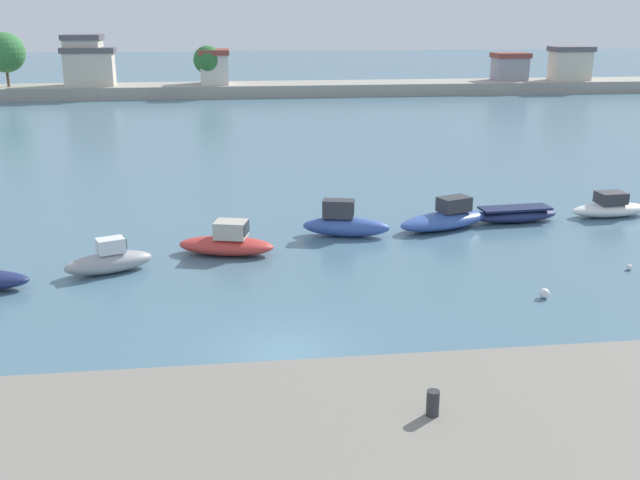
{
  "coord_description": "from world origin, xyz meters",
  "views": [
    {
      "loc": [
        -1.69,
        -23.61,
        11.45
      ],
      "look_at": [
        2.74,
        11.59,
        0.42
      ],
      "focal_mm": 41.59,
      "sensor_mm": 36.0,
      "label": 1
    }
  ],
  "objects_px": {
    "moored_boat_2": "(227,243)",
    "moored_boat_3": "(345,224)",
    "moored_boat_6": "(610,208)",
    "mooring_buoy_1": "(629,267)",
    "moored_boat_5": "(515,215)",
    "moored_boat_1": "(109,261)",
    "moored_boat_4": "(445,218)",
    "mooring_buoy_3": "(544,293)",
    "mooring_bollard": "(433,403)"
  },
  "relations": [
    {
      "from": "moored_boat_5",
      "to": "moored_boat_6",
      "type": "bearing_deg",
      "value": -0.66
    },
    {
      "from": "moored_boat_5",
      "to": "moored_boat_6",
      "type": "xyz_separation_m",
      "value": [
        5.91,
        0.4,
        0.12
      ]
    },
    {
      "from": "moored_boat_2",
      "to": "mooring_buoy_3",
      "type": "xyz_separation_m",
      "value": [
        13.03,
        -7.5,
        -0.37
      ]
    },
    {
      "from": "moored_boat_1",
      "to": "moored_boat_6",
      "type": "bearing_deg",
      "value": -8.54
    },
    {
      "from": "moored_boat_3",
      "to": "mooring_buoy_1",
      "type": "xyz_separation_m",
      "value": [
        12.18,
        -6.95,
        -0.55
      ]
    },
    {
      "from": "moored_boat_1",
      "to": "moored_boat_6",
      "type": "relative_size",
      "value": 0.87
    },
    {
      "from": "moored_boat_6",
      "to": "moored_boat_4",
      "type": "bearing_deg",
      "value": -177.25
    },
    {
      "from": "moored_boat_3",
      "to": "moored_boat_2",
      "type": "bearing_deg",
      "value": -145.37
    },
    {
      "from": "mooring_bollard",
      "to": "mooring_buoy_1",
      "type": "distance_m",
      "value": 21.16
    },
    {
      "from": "moored_boat_2",
      "to": "moored_boat_3",
      "type": "bearing_deg",
      "value": 34.82
    },
    {
      "from": "moored_boat_3",
      "to": "moored_boat_4",
      "type": "relative_size",
      "value": 0.81
    },
    {
      "from": "moored_boat_4",
      "to": "moored_boat_5",
      "type": "bearing_deg",
      "value": -10.2
    },
    {
      "from": "moored_boat_3",
      "to": "mooring_buoy_1",
      "type": "height_order",
      "value": "moored_boat_3"
    },
    {
      "from": "moored_boat_5",
      "to": "mooring_buoy_1",
      "type": "bearing_deg",
      "value": -79.86
    },
    {
      "from": "mooring_bollard",
      "to": "moored_boat_4",
      "type": "distance_m",
      "value": 24.68
    },
    {
      "from": "moored_boat_3",
      "to": "mooring_bollard",
      "type": "bearing_deg",
      "value": -79.94
    },
    {
      "from": "moored_boat_6",
      "to": "mooring_bollard",
      "type": "bearing_deg",
      "value": -129.43
    },
    {
      "from": "moored_boat_6",
      "to": "moored_boat_2",
      "type": "bearing_deg",
      "value": -173.17
    },
    {
      "from": "moored_boat_1",
      "to": "mooring_buoy_1",
      "type": "bearing_deg",
      "value": -27.75
    },
    {
      "from": "moored_boat_3",
      "to": "moored_boat_5",
      "type": "distance_m",
      "value": 10.08
    },
    {
      "from": "moored_boat_2",
      "to": "moored_boat_5",
      "type": "bearing_deg",
      "value": 27.79
    },
    {
      "from": "moored_boat_1",
      "to": "moored_boat_4",
      "type": "relative_size",
      "value": 0.71
    },
    {
      "from": "moored_boat_1",
      "to": "moored_boat_5",
      "type": "relative_size",
      "value": 0.82
    },
    {
      "from": "moored_boat_2",
      "to": "moored_boat_4",
      "type": "height_order",
      "value": "moored_boat_4"
    },
    {
      "from": "moored_boat_3",
      "to": "moored_boat_5",
      "type": "relative_size",
      "value": 0.94
    },
    {
      "from": "moored_boat_1",
      "to": "mooring_bollard",
      "type": "bearing_deg",
      "value": -83.11
    },
    {
      "from": "moored_boat_4",
      "to": "moored_boat_5",
      "type": "distance_m",
      "value": 4.36
    },
    {
      "from": "moored_boat_6",
      "to": "mooring_buoy_1",
      "type": "xyz_separation_m",
      "value": [
        -3.69,
        -8.89,
        -0.4
      ]
    },
    {
      "from": "mooring_bollard",
      "to": "moored_boat_6",
      "type": "relative_size",
      "value": 0.13
    },
    {
      "from": "moored_boat_6",
      "to": "mooring_buoy_3",
      "type": "relative_size",
      "value": 11.31
    },
    {
      "from": "moored_boat_6",
      "to": "moored_boat_1",
      "type": "bearing_deg",
      "value": -171.25
    },
    {
      "from": "mooring_bollard",
      "to": "moored_boat_5",
      "type": "distance_m",
      "value": 27.02
    },
    {
      "from": "moored_boat_4",
      "to": "moored_boat_6",
      "type": "height_order",
      "value": "moored_boat_4"
    },
    {
      "from": "moored_boat_1",
      "to": "mooring_buoy_3",
      "type": "height_order",
      "value": "moored_boat_1"
    },
    {
      "from": "moored_boat_4",
      "to": "moored_boat_6",
      "type": "distance_m",
      "value": 10.25
    },
    {
      "from": "moored_boat_3",
      "to": "mooring_buoy_3",
      "type": "relative_size",
      "value": 11.27
    },
    {
      "from": "mooring_bollard",
      "to": "moored_boat_2",
      "type": "xyz_separation_m",
      "value": [
        -4.57,
        20.41,
        -2.42
      ]
    },
    {
      "from": "moored_boat_4",
      "to": "mooring_buoy_3",
      "type": "relative_size",
      "value": 13.92
    },
    {
      "from": "moored_boat_4",
      "to": "mooring_buoy_3",
      "type": "bearing_deg",
      "value": -104.88
    },
    {
      "from": "moored_boat_1",
      "to": "moored_boat_3",
      "type": "relative_size",
      "value": 0.87
    },
    {
      "from": "moored_boat_2",
      "to": "moored_boat_3",
      "type": "distance_m",
      "value": 6.61
    },
    {
      "from": "moored_boat_6",
      "to": "mooring_buoy_1",
      "type": "distance_m",
      "value": 9.63
    },
    {
      "from": "mooring_buoy_3",
      "to": "moored_boat_1",
      "type": "bearing_deg",
      "value": 163.31
    },
    {
      "from": "moored_boat_6",
      "to": "mooring_buoy_3",
      "type": "distance_m",
      "value": 14.82
    },
    {
      "from": "mooring_buoy_1",
      "to": "moored_boat_2",
      "type": "bearing_deg",
      "value": 165.84
    },
    {
      "from": "mooring_bollard",
      "to": "moored_boat_1",
      "type": "relative_size",
      "value": 0.14
    },
    {
      "from": "moored_boat_5",
      "to": "moored_boat_2",
      "type": "bearing_deg",
      "value": -171.07
    },
    {
      "from": "moored_boat_2",
      "to": "moored_boat_3",
      "type": "height_order",
      "value": "moored_boat_3"
    },
    {
      "from": "moored_boat_5",
      "to": "moored_boat_6",
      "type": "relative_size",
      "value": 1.07
    },
    {
      "from": "moored_boat_1",
      "to": "mooring_buoy_3",
      "type": "relative_size",
      "value": 9.85
    }
  ]
}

